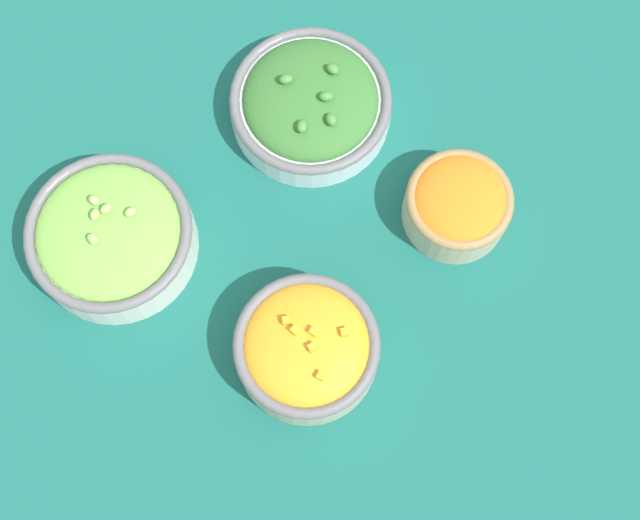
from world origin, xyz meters
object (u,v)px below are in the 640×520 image
bowl_broccoli (311,103)px  bowl_carrots (458,204)px  bowl_squash (307,348)px  bowl_lettuce (111,236)px

bowl_broccoli → bowl_carrots: (-0.20, -0.02, 0.01)m
bowl_broccoli → bowl_squash: 0.28m
bowl_broccoli → bowl_lettuce: (0.04, 0.26, 0.01)m
bowl_squash → bowl_lettuce: size_ratio=0.84×
bowl_squash → bowl_carrots: bearing=-91.5°
bowl_lettuce → bowl_squash: bearing=-165.9°
bowl_squash → bowl_lettuce: bearing=14.1°
bowl_broccoli → bowl_carrots: size_ratio=1.58×
bowl_carrots → bowl_broccoli: bearing=6.5°
bowl_broccoli → bowl_carrots: 0.20m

